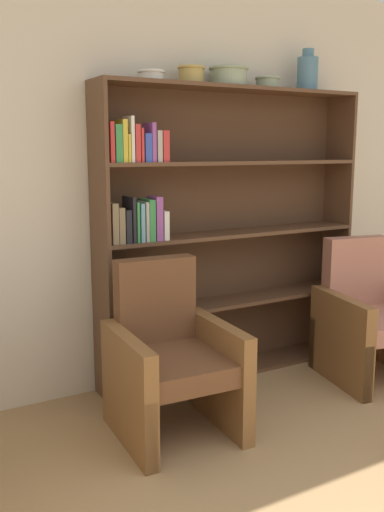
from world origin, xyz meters
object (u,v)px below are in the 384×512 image
object	(u,v)px
bookshelf	(208,243)
bowl_terracotta	(191,74)
bowl_cream	(151,75)
bowl_sage	(229,75)
vase_tall	(307,73)
armchair_leather	(171,360)
armchair_cushioned	(371,319)
bowl_brass	(267,82)

from	to	relation	value
bookshelf	bowl_terracotta	distance (m)	1.12
bowl_cream	bowl_sage	size ratio (longest dim) A/B	0.65
bowl_cream	vase_tall	xyz separation A→B (m)	(1.24, 0.00, 0.09)
vase_tall	armchair_leather	size ratio (longest dim) A/B	0.30
vase_tall	armchair_cushioned	distance (m)	1.81
bowl_terracotta	armchair_cushioned	xyz separation A→B (m)	(1.14, -0.56, -1.65)
bowl_cream	bowl_sage	distance (m)	0.57
bowl_terracotta	armchair_cushioned	world-z (taller)	bowl_terracotta
bowl_terracotta	bowl_brass	xyz separation A→B (m)	(0.61, 0.00, -0.02)
bookshelf	vase_tall	distance (m)	1.43
bowl_sage	bookshelf	bearing A→B (deg)	170.96
armchair_leather	armchair_cushioned	size ratio (longest dim) A/B	1.00
bowl_brass	vase_tall	bearing A→B (deg)	-0.00
armchair_leather	armchair_cushioned	world-z (taller)	same
bowl_terracotta	armchair_leather	xyz separation A→B (m)	(-0.45, -0.56, -1.65)
bowl_sage	bowl_terracotta	bearing A→B (deg)	180.00
bowl_sage	bowl_brass	size ratio (longest dim) A/B	1.51
bowl_sage	bowl_brass	distance (m)	0.32
armchair_cushioned	bowl_brass	bearing A→B (deg)	-34.82
bookshelf	bowl_brass	world-z (taller)	bowl_brass
vase_tall	armchair_cushioned	world-z (taller)	vase_tall
bookshelf	bowl_brass	size ratio (longest dim) A/B	11.37
bowl_cream	bowl_sage	bearing A→B (deg)	0.00
armchair_cushioned	bookshelf	bearing A→B (deg)	-18.77
armchair_leather	armchair_cushioned	bearing A→B (deg)	-176.47
armchair_leather	bowl_brass	bearing A→B (deg)	-148.58
vase_tall	armchair_leather	world-z (taller)	vase_tall
bookshelf	armchair_cushioned	world-z (taller)	bookshelf
bowl_cream	armchair_leather	size ratio (longest dim) A/B	0.18
armchair_leather	armchair_cushioned	xyz separation A→B (m)	(1.59, -0.00, 0.00)
bowl_sage	bowl_cream	bearing A→B (deg)	-180.00
bowl_cream	armchair_leather	bearing A→B (deg)	-107.18
bowl_cream	bowl_terracotta	world-z (taller)	bowl_terracotta
bowl_sage	armchair_leather	bearing A→B (deg)	-142.86
armchair_leather	bowl_cream	bearing A→B (deg)	-103.60
bowl_terracotta	bowl_brass	world-z (taller)	bowl_terracotta
bowl_sage	armchair_cushioned	bearing A→B (deg)	-33.34
bowl_terracotta	bowl_cream	bearing A→B (deg)	-180.00
bowl_terracotta	armchair_cushioned	size ratio (longest dim) A/B	0.19
bookshelf	bowl_cream	size ratio (longest dim) A/B	11.68
bookshelf	bowl_terracotta	xyz separation A→B (m)	(-0.15, -0.02, 1.11)
bowl_cream	vase_tall	size ratio (longest dim) A/B	0.59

